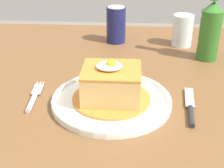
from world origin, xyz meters
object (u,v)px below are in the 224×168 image
main_plate (111,100)px  beer_bottle_green (210,27)px  soda_can (116,25)px  fork (34,98)px  knife (191,110)px  drinking_glass (182,32)px

main_plate → beer_bottle_green: 0.41m
main_plate → soda_can: soda_can is taller
fork → soda_can: soda_can is taller
main_plate → knife: main_plate is taller
fork → knife: bearing=-4.9°
main_plate → fork: bearing=179.6°
knife → soda_can: size_ratio=1.34×
fork → beer_bottle_green: (0.46, 0.29, 0.09)m
main_plate → soda_can: (-0.01, 0.42, 0.05)m
fork → knife: same height
fork → beer_bottle_green: size_ratio=0.53×
knife → soda_can: 0.49m
fork → drinking_glass: size_ratio=1.35×
soda_can → drinking_glass: bearing=-5.0°
drinking_glass → soda_can: bearing=175.0°
fork → soda_can: bearing=67.6°
knife → beer_bottle_green: beer_bottle_green is taller
drinking_glass → knife: bearing=-94.7°
drinking_glass → fork: bearing=-134.9°
main_plate → drinking_glass: bearing=62.0°
beer_bottle_green → fork: bearing=-148.2°
main_plate → fork: 0.19m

